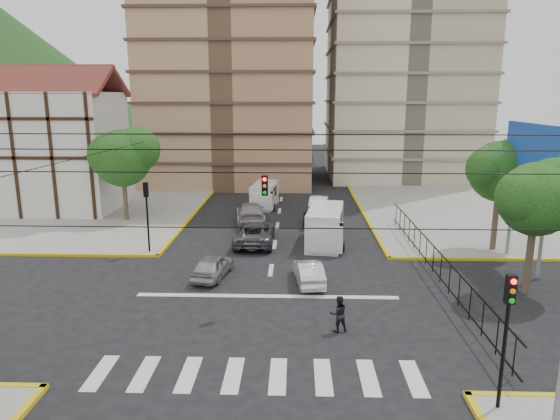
{
  "coord_description": "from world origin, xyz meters",
  "views": [
    {
      "loc": [
        1.38,
        -21.93,
        9.73
      ],
      "look_at": [
        0.59,
        2.94,
        4.0
      ],
      "focal_mm": 32.0,
      "sensor_mm": 36.0,
      "label": 1
    }
  ],
  "objects_px": {
    "van_right_lane": "(325,228)",
    "car_white_front_right": "(309,272)",
    "traffic_light_se": "(507,320)",
    "traffic_light_nw": "(147,205)",
    "car_silver_front_left": "(213,266)",
    "pedestrian_crosswalk": "(339,314)",
    "van_left_lane": "(264,196)"
  },
  "relations": [
    {
      "from": "traffic_light_se",
      "to": "van_left_lane",
      "type": "relative_size",
      "value": 0.9
    },
    {
      "from": "traffic_light_se",
      "to": "van_right_lane",
      "type": "relative_size",
      "value": 0.77
    },
    {
      "from": "van_left_lane",
      "to": "car_silver_front_left",
      "type": "height_order",
      "value": "van_left_lane"
    },
    {
      "from": "van_right_lane",
      "to": "pedestrian_crosswalk",
      "type": "relative_size",
      "value": 3.59
    },
    {
      "from": "traffic_light_nw",
      "to": "van_left_lane",
      "type": "bearing_deg",
      "value": 64.62
    },
    {
      "from": "traffic_light_nw",
      "to": "pedestrian_crosswalk",
      "type": "relative_size",
      "value": 2.78
    },
    {
      "from": "van_left_lane",
      "to": "car_silver_front_left",
      "type": "distance_m",
      "value": 17.61
    },
    {
      "from": "traffic_light_nw",
      "to": "car_silver_front_left",
      "type": "bearing_deg",
      "value": -40.52
    },
    {
      "from": "traffic_light_nw",
      "to": "van_left_lane",
      "type": "relative_size",
      "value": 0.9
    },
    {
      "from": "pedestrian_crosswalk",
      "to": "car_silver_front_left",
      "type": "bearing_deg",
      "value": -57.79
    },
    {
      "from": "van_right_lane",
      "to": "car_white_front_right",
      "type": "bearing_deg",
      "value": -92.46
    },
    {
      "from": "traffic_light_nw",
      "to": "car_silver_front_left",
      "type": "xyz_separation_m",
      "value": [
        4.68,
        -4.0,
        -2.48
      ]
    },
    {
      "from": "car_white_front_right",
      "to": "pedestrian_crosswalk",
      "type": "relative_size",
      "value": 2.34
    },
    {
      "from": "traffic_light_nw",
      "to": "van_right_lane",
      "type": "bearing_deg",
      "value": 11.2
    },
    {
      "from": "car_silver_front_left",
      "to": "pedestrian_crosswalk",
      "type": "bearing_deg",
      "value": 145.34
    },
    {
      "from": "van_right_lane",
      "to": "car_white_front_right",
      "type": "distance_m",
      "value": 7.1
    },
    {
      "from": "pedestrian_crosswalk",
      "to": "traffic_light_se",
      "type": "bearing_deg",
      "value": 117.44
    },
    {
      "from": "van_left_lane",
      "to": "car_white_front_right",
      "type": "distance_m",
      "value": 18.6
    },
    {
      "from": "traffic_light_nw",
      "to": "van_left_lane",
      "type": "height_order",
      "value": "traffic_light_nw"
    },
    {
      "from": "traffic_light_se",
      "to": "car_white_front_right",
      "type": "relative_size",
      "value": 1.19
    },
    {
      "from": "traffic_light_se",
      "to": "pedestrian_crosswalk",
      "type": "xyz_separation_m",
      "value": [
        -4.58,
        5.34,
        -2.32
      ]
    },
    {
      "from": "traffic_light_nw",
      "to": "car_white_front_right",
      "type": "height_order",
      "value": "traffic_light_nw"
    },
    {
      "from": "traffic_light_se",
      "to": "car_silver_front_left",
      "type": "height_order",
      "value": "traffic_light_se"
    },
    {
      "from": "traffic_light_se",
      "to": "car_white_front_right",
      "type": "distance_m",
      "value": 12.51
    },
    {
      "from": "car_white_front_right",
      "to": "van_left_lane",
      "type": "bearing_deg",
      "value": -86.55
    },
    {
      "from": "traffic_light_nw",
      "to": "van_right_lane",
      "type": "height_order",
      "value": "traffic_light_nw"
    },
    {
      "from": "car_silver_front_left",
      "to": "car_white_front_right",
      "type": "relative_size",
      "value": 1.01
    },
    {
      "from": "traffic_light_nw",
      "to": "car_silver_front_left",
      "type": "relative_size",
      "value": 1.18
    },
    {
      "from": "pedestrian_crosswalk",
      "to": "car_white_front_right",
      "type": "bearing_deg",
      "value": -91.67
    },
    {
      "from": "traffic_light_se",
      "to": "car_silver_front_left",
      "type": "bearing_deg",
      "value": 133.27
    },
    {
      "from": "traffic_light_se",
      "to": "traffic_light_nw",
      "type": "height_order",
      "value": "same"
    },
    {
      "from": "car_silver_front_left",
      "to": "traffic_light_se",
      "type": "bearing_deg",
      "value": 143.23
    }
  ]
}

